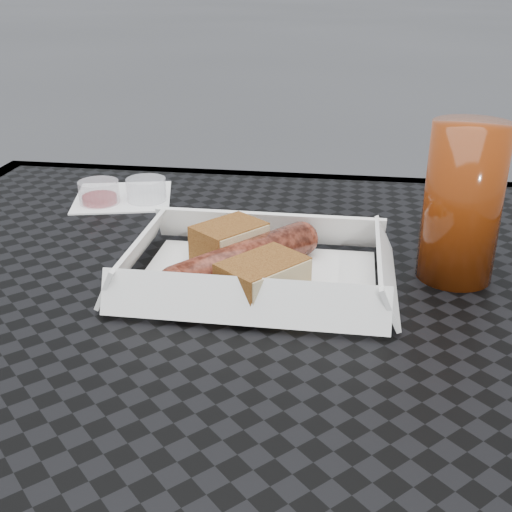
{
  "coord_description": "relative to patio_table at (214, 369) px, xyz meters",
  "views": [
    {
      "loc": [
        0.11,
        -0.5,
        1.01
      ],
      "look_at": [
        0.04,
        0.03,
        0.78
      ],
      "focal_mm": 45.0,
      "sensor_mm": 36.0,
      "label": 1
    }
  ],
  "objects": [
    {
      "name": "bread_far",
      "position": [
        0.05,
        -0.0,
        0.1
      ],
      "size": [
        0.08,
        0.09,
        0.04
      ],
      "primitive_type": "cube",
      "rotation": [
        0.0,
        0.0,
        0.89
      ],
      "color": "brown",
      "rests_on": "food_tray"
    },
    {
      "name": "condiment_cup_empty",
      "position": [
        -0.14,
        0.25,
        0.09
      ],
      "size": [
        0.05,
        0.05,
        0.03
      ],
      "primitive_type": "cylinder",
      "color": "silver",
      "rests_on": "patio_table"
    },
    {
      "name": "drink_glass",
      "position": [
        0.22,
        0.08,
        0.15
      ],
      "size": [
        0.07,
        0.07,
        0.15
      ],
      "primitive_type": "cylinder",
      "color": "#622308",
      "rests_on": "patio_table"
    },
    {
      "name": "food_tray",
      "position": [
        0.04,
        0.04,
        0.08
      ],
      "size": [
        0.22,
        0.15,
        0.0
      ],
      "primitive_type": "cube",
      "color": "white",
      "rests_on": "patio_table"
    },
    {
      "name": "bread_near",
      "position": [
        0.0,
        0.07,
        0.1
      ],
      "size": [
        0.08,
        0.08,
        0.04
      ],
      "primitive_type": "cube",
      "rotation": [
        0.0,
        0.0,
        0.89
      ],
      "color": "brown",
      "rests_on": "food_tray"
    },
    {
      "name": "napkin",
      "position": [
        -0.17,
        0.26,
        0.08
      ],
      "size": [
        0.15,
        0.15,
        0.0
      ],
      "primitive_type": "cube",
      "rotation": [
        0.0,
        0.0,
        0.24
      ],
      "color": "white",
      "rests_on": "patio_table"
    },
    {
      "name": "condiment_cup_sauce",
      "position": [
        -0.19,
        0.23,
        0.09
      ],
      "size": [
        0.05,
        0.05,
        0.03
      ],
      "primitive_type": "cylinder",
      "color": "maroon",
      "rests_on": "patio_table"
    },
    {
      "name": "patio_table",
      "position": [
        0.0,
        0.0,
        0.0
      ],
      "size": [
        0.8,
        0.8,
        0.74
      ],
      "color": "black",
      "rests_on": "ground"
    },
    {
      "name": "veg_garnish",
      "position": [
        0.09,
        0.0,
        0.08
      ],
      "size": [
        0.03,
        0.03,
        0.0
      ],
      "color": "#E9540A",
      "rests_on": "food_tray"
    },
    {
      "name": "bratwurst",
      "position": [
        0.02,
        0.04,
        0.1
      ],
      "size": [
        0.13,
        0.15,
        0.04
      ],
      "rotation": [
        0.0,
        0.0,
        0.89
      ],
      "color": "maroon",
      "rests_on": "food_tray"
    }
  ]
}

